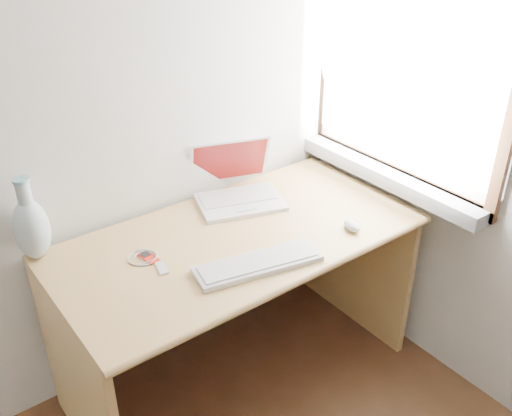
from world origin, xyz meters
TOP-DOWN VIEW (x-y plane):
  - window at (1.72, 1.30)m, footprint 0.11×0.99m
  - desk at (0.99, 1.46)m, footprint 1.37×0.68m
  - laptop at (1.13, 1.61)m, footprint 0.40×0.38m
  - external_keyboard at (0.93, 1.17)m, footprint 0.46×0.23m
  - mouse at (1.36, 1.15)m, footprint 0.08×0.10m
  - ipod at (0.65, 1.44)m, footprint 0.05×0.09m
  - cable_coil at (0.63, 1.45)m, footprint 0.12×0.12m
  - remote at (0.66, 1.36)m, footprint 0.05×0.08m
  - vase at (0.35, 1.68)m, footprint 0.12×0.12m

SIDE VIEW (x-z plane):
  - desk at x=0.99m, z-range 0.15..0.88m
  - cable_coil at x=0.63m, z-range 0.72..0.73m
  - remote at x=0.66m, z-range 0.72..0.73m
  - ipod at x=0.65m, z-range 0.72..0.73m
  - external_keyboard at x=0.93m, z-range 0.72..0.75m
  - mouse at x=1.36m, z-range 0.72..0.75m
  - laptop at x=1.13m, z-range 0.66..0.89m
  - vase at x=0.35m, z-range 0.69..1.00m
  - window at x=1.72m, z-range 0.72..1.83m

